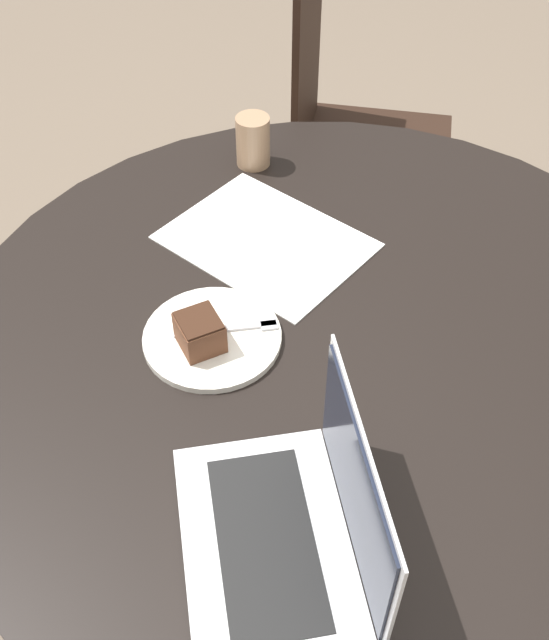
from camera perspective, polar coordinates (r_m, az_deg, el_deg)
ground_plane at (r=1.83m, az=3.34°, el=-16.33°), size 12.00×12.00×0.00m
dining_table at (r=1.34m, az=4.40°, el=-4.56°), size 1.32×1.32×0.71m
chair at (r=2.16m, az=5.65°, el=14.10°), size 0.59×0.59×0.96m
paper_document at (r=1.41m, az=-0.65°, el=6.03°), size 0.40×0.33×0.00m
plate at (r=1.23m, az=-4.76°, el=-1.33°), size 0.23×0.23×0.01m
cake_slice at (r=1.20m, az=-5.72°, el=-0.93°), size 0.08×0.08×0.06m
fork at (r=1.23m, az=-2.87°, el=-0.57°), size 0.10×0.16×0.00m
coffee_glass at (r=1.59m, az=-1.65°, el=13.46°), size 0.07×0.07×0.11m
laptop at (r=0.99m, az=1.14°, el=-15.65°), size 0.39×0.35×0.22m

